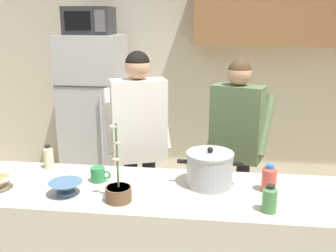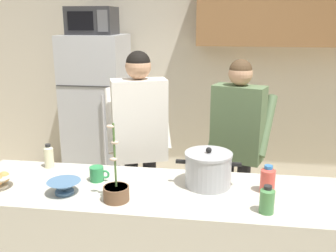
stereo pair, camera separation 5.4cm
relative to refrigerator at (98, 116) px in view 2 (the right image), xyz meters
The scene contains 12 objects.
back_wall_unit 1.43m from the refrigerator, 17.70° to the left, with size 6.00×0.48×2.60m.
refrigerator is the anchor object (origin of this frame).
microwave 1.03m from the refrigerator, 89.93° to the right, with size 0.48×0.37×0.28m.
person_near_pot 1.32m from the refrigerator, 56.75° to the right, with size 0.61×0.55×1.70m.
person_by_sink 1.76m from the refrigerator, 31.18° to the right, with size 0.59×0.53×1.63m.
cooking_pot 2.18m from the refrigerator, 53.45° to the right, with size 0.41×0.30×0.25m.
coffee_mug 1.87m from the refrigerator, 71.76° to the right, with size 0.13×0.09×0.10m.
empty_bowl 2.04m from the refrigerator, 77.21° to the right, with size 0.20×0.20×0.08m.
bottle_near_edge 2.44m from the refrigerator, 47.32° to the right, with size 0.09×0.09×0.17m.
bottle_mid_counter 2.62m from the refrigerator, 51.67° to the right, with size 0.08×0.08×0.16m.
bottle_far_corner 1.62m from the refrigerator, 83.65° to the right, with size 0.07×0.07×0.17m.
potted_orchid 2.18m from the refrigerator, 68.92° to the right, with size 0.15×0.15×0.46m.
Camera 2 is at (0.38, -2.12, 1.93)m, focal length 40.80 mm.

